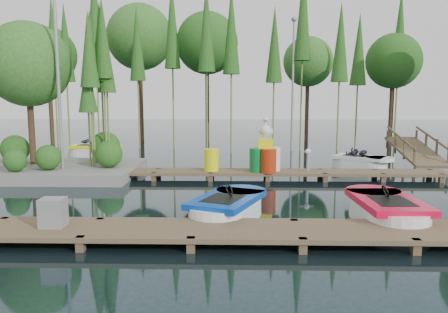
{
  "coord_description": "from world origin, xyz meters",
  "views": [
    {
      "loc": [
        0.84,
        -13.21,
        2.98
      ],
      "look_at": [
        0.5,
        0.5,
        1.1
      ],
      "focal_mm": 35.0,
      "sensor_mm": 36.0,
      "label": 1
    }
  ],
  "objects_px": {
    "boat_yellow_far": "(93,151)",
    "boat_red": "(386,212)",
    "island": "(46,91)",
    "yellow_barrel": "(211,160)",
    "utility_cabinet": "(53,213)",
    "drum_cluster": "(266,156)",
    "boat_blue": "(228,209)"
  },
  "relations": [
    {
      "from": "boat_blue",
      "to": "boat_red",
      "type": "xyz_separation_m",
      "value": [
        3.74,
        -0.24,
        0.02
      ]
    },
    {
      "from": "utility_cabinet",
      "to": "yellow_barrel",
      "type": "height_order",
      "value": "yellow_barrel"
    },
    {
      "from": "boat_blue",
      "to": "boat_yellow_far",
      "type": "xyz_separation_m",
      "value": [
        -6.99,
        11.37,
        0.01
      ]
    },
    {
      "from": "boat_blue",
      "to": "yellow_barrel",
      "type": "distance_m",
      "value": 5.44
    },
    {
      "from": "yellow_barrel",
      "to": "utility_cabinet",
      "type": "bearing_deg",
      "value": -112.62
    },
    {
      "from": "island",
      "to": "utility_cabinet",
      "type": "distance_m",
      "value": 8.87
    },
    {
      "from": "boat_red",
      "to": "utility_cabinet",
      "type": "xyz_separation_m",
      "value": [
        -7.34,
        -1.37,
        0.31
      ]
    },
    {
      "from": "island",
      "to": "yellow_barrel",
      "type": "distance_m",
      "value": 6.81
    },
    {
      "from": "island",
      "to": "boat_yellow_far",
      "type": "relative_size",
      "value": 2.45
    },
    {
      "from": "boat_red",
      "to": "drum_cluster",
      "type": "height_order",
      "value": "drum_cluster"
    },
    {
      "from": "island",
      "to": "yellow_barrel",
      "type": "height_order",
      "value": "island"
    },
    {
      "from": "boat_red",
      "to": "drum_cluster",
      "type": "xyz_separation_m",
      "value": [
        -2.45,
        5.47,
        0.59
      ]
    },
    {
      "from": "island",
      "to": "drum_cluster",
      "type": "xyz_separation_m",
      "value": [
        8.26,
        -0.94,
        -2.31
      ]
    },
    {
      "from": "boat_red",
      "to": "utility_cabinet",
      "type": "relative_size",
      "value": 5.04
    },
    {
      "from": "utility_cabinet",
      "to": "yellow_barrel",
      "type": "relative_size",
      "value": 0.75
    },
    {
      "from": "boat_yellow_far",
      "to": "yellow_barrel",
      "type": "distance_m",
      "value": 8.7
    },
    {
      "from": "boat_yellow_far",
      "to": "boat_red",
      "type": "bearing_deg",
      "value": -30.52
    },
    {
      "from": "boat_red",
      "to": "drum_cluster",
      "type": "relative_size",
      "value": 1.55
    },
    {
      "from": "boat_red",
      "to": "utility_cabinet",
      "type": "bearing_deg",
      "value": -171.53
    },
    {
      "from": "boat_blue",
      "to": "boat_yellow_far",
      "type": "relative_size",
      "value": 1.12
    },
    {
      "from": "island",
      "to": "yellow_barrel",
      "type": "relative_size",
      "value": 8.46
    },
    {
      "from": "island",
      "to": "utility_cabinet",
      "type": "height_order",
      "value": "island"
    },
    {
      "from": "island",
      "to": "boat_yellow_far",
      "type": "xyz_separation_m",
      "value": [
        -0.01,
        5.2,
        -2.9
      ]
    },
    {
      "from": "yellow_barrel",
      "to": "boat_yellow_far",
      "type": "bearing_deg",
      "value": 136.46
    },
    {
      "from": "island",
      "to": "drum_cluster",
      "type": "relative_size",
      "value": 3.44
    },
    {
      "from": "boat_blue",
      "to": "utility_cabinet",
      "type": "height_order",
      "value": "utility_cabinet"
    },
    {
      "from": "island",
      "to": "drum_cluster",
      "type": "bearing_deg",
      "value": -6.51
    },
    {
      "from": "island",
      "to": "yellow_barrel",
      "type": "xyz_separation_m",
      "value": [
        6.29,
        -0.79,
        -2.48
      ]
    },
    {
      "from": "utility_cabinet",
      "to": "drum_cluster",
      "type": "relative_size",
      "value": 0.31
    },
    {
      "from": "boat_red",
      "to": "yellow_barrel",
      "type": "bearing_deg",
      "value": 126.03
    },
    {
      "from": "boat_red",
      "to": "boat_yellow_far",
      "type": "distance_m",
      "value": 15.81
    },
    {
      "from": "boat_red",
      "to": "drum_cluster",
      "type": "distance_m",
      "value": 6.02
    }
  ]
}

